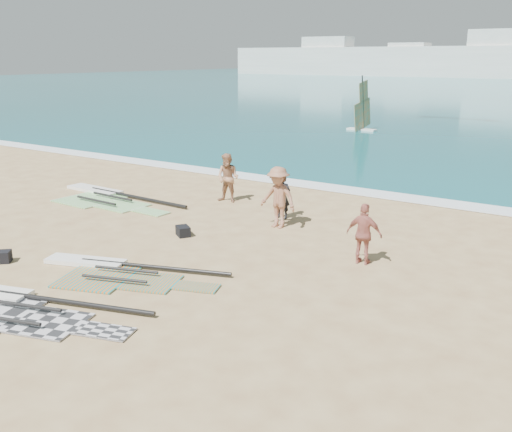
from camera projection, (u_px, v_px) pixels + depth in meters
The scene contains 12 objects.
ground at pixel (116, 283), 13.97m from camera, with size 300.00×300.00×0.00m, color tan.
surf_line at pixel (336, 189), 23.83m from camera, with size 300.00×1.20×0.04m, color white.
rig_grey at pixel (9, 306), 12.56m from camera, with size 5.70×3.11×0.20m.
rig_green at pixel (106, 197), 22.31m from camera, with size 6.41×2.61×0.20m.
rig_orange at pixel (112, 271), 14.59m from camera, with size 5.24×3.00×0.20m.
gear_bag_near at pixel (1, 257), 15.32m from camera, with size 0.50×0.36×0.32m, color black.
gear_bag_far at pixel (183, 231), 17.59m from camera, with size 0.51×0.36×0.31m, color black.
person_wetsuit at pixel (283, 197), 19.37m from camera, with size 0.55×0.36×1.52m, color black.
beachgoer_left at pixel (228, 178), 21.53m from camera, with size 0.90×0.70×1.86m, color #AD7A59.
beachgoer_mid at pixel (278, 197), 18.26m from camera, with size 1.29×0.74×2.00m, color #99644B.
beachgoer_back at pixel (364, 234), 15.05m from camera, with size 0.97×0.40×1.65m, color #B46658.
windsurfer_left at pixel (362, 114), 42.32m from camera, with size 2.27×2.74×4.09m.
Camera 1 is at (10.08, -8.93, 5.35)m, focal length 40.00 mm.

